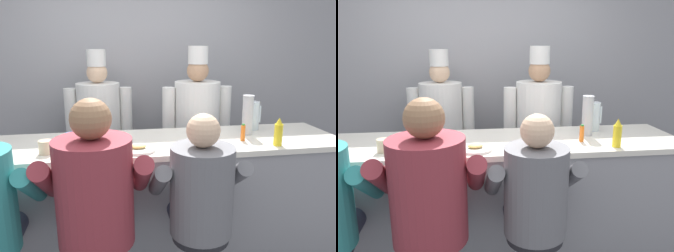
# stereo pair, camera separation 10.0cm
# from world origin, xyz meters

# --- Properties ---
(wall_back) EXTENTS (10.00, 0.06, 2.70)m
(wall_back) POSITION_xyz_m (0.00, 1.70, 1.35)
(wall_back) COLOR #99999E
(wall_back) RESTS_ON ground_plane
(diner_counter) EXTENTS (2.84, 0.71, 1.04)m
(diner_counter) POSITION_xyz_m (0.00, 0.36, 0.52)
(diner_counter) COLOR gray
(diner_counter) RESTS_ON ground_plane
(ketchup_bottle_red) EXTENTS (0.07, 0.07, 0.25)m
(ketchup_bottle_red) POSITION_xyz_m (0.31, 0.11, 1.16)
(ketchup_bottle_red) COLOR red
(ketchup_bottle_red) RESTS_ON diner_counter
(mustard_bottle_yellow) EXTENTS (0.06, 0.06, 0.20)m
(mustard_bottle_yellow) POSITION_xyz_m (0.84, 0.10, 1.14)
(mustard_bottle_yellow) COLOR yellow
(mustard_bottle_yellow) RESTS_ON diner_counter
(hot_sauce_bottle_orange) EXTENTS (0.03, 0.03, 0.13)m
(hot_sauce_bottle_orange) POSITION_xyz_m (0.63, 0.25, 1.11)
(hot_sauce_bottle_orange) COLOR orange
(hot_sauce_bottle_orange) RESTS_ON diner_counter
(water_pitcher_clear) EXTENTS (0.13, 0.11, 0.24)m
(water_pitcher_clear) POSITION_xyz_m (0.84, 0.56, 1.16)
(water_pitcher_clear) COLOR silver
(water_pitcher_clear) RESTS_ON diner_counter
(breakfast_plate) EXTENTS (0.23, 0.23, 0.05)m
(breakfast_plate) POSITION_xyz_m (-0.16, 0.14, 1.06)
(breakfast_plate) COLOR white
(breakfast_plate) RESTS_ON diner_counter
(coffee_mug_blue) EXTENTS (0.14, 0.09, 0.09)m
(coffee_mug_blue) POSITION_xyz_m (-0.62, 0.36, 1.09)
(coffee_mug_blue) COLOR #4C7AB2
(coffee_mug_blue) RESTS_ON diner_counter
(coffee_mug_tan) EXTENTS (0.14, 0.09, 0.09)m
(coffee_mug_tan) POSITION_xyz_m (-0.77, 0.18, 1.09)
(coffee_mug_tan) COLOR beige
(coffee_mug_tan) RESTS_ON diner_counter
(cup_stack_steel) EXTENTS (0.09, 0.09, 0.32)m
(cup_stack_steel) POSITION_xyz_m (0.73, 0.42, 1.20)
(cup_stack_steel) COLOR #B7BABF
(cup_stack_steel) RESTS_ON diner_counter
(diner_seated_maroon) EXTENTS (0.66, 0.65, 1.48)m
(diner_seated_maroon) POSITION_xyz_m (-0.44, -0.22, 0.90)
(diner_seated_maroon) COLOR #B2B5BA
(diner_seated_maroon) RESTS_ON ground_plane
(diner_seated_grey) EXTENTS (0.58, 0.57, 1.37)m
(diner_seated_grey) POSITION_xyz_m (0.18, -0.23, 0.86)
(diner_seated_grey) COLOR #B2B5BA
(diner_seated_grey) RESTS_ON ground_plane
(cook_in_whites_near) EXTENTS (0.66, 0.43, 1.70)m
(cook_in_whites_near) POSITION_xyz_m (-0.46, 1.31, 0.94)
(cook_in_whites_near) COLOR #232328
(cook_in_whites_near) RESTS_ON ground_plane
(cook_in_whites_far) EXTENTS (0.68, 0.43, 1.73)m
(cook_in_whites_far) POSITION_xyz_m (0.48, 1.04, 0.95)
(cook_in_whites_far) COLOR #232328
(cook_in_whites_far) RESTS_ON ground_plane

